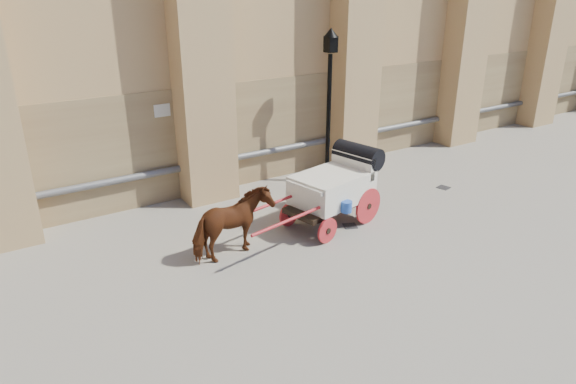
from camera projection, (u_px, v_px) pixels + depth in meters
ground at (315, 238)px, 11.91m from camera, size 90.00×90.00×0.00m
horse at (233, 225)px, 10.86m from camera, size 1.88×1.08×1.50m
carriage at (336, 184)px, 12.41m from camera, size 4.32×1.92×1.83m
street_lamp at (329, 103)px, 14.56m from camera, size 0.41×0.41×4.40m
drain_grate_near at (350, 226)px, 12.51m from camera, size 0.42×0.42×0.01m
drain_grate_far at (443, 187)px, 14.88m from camera, size 0.38×0.38×0.01m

